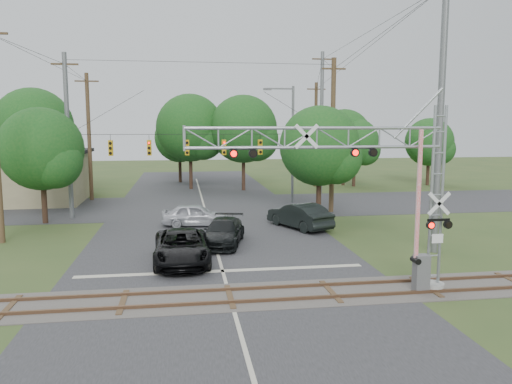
{
  "coord_description": "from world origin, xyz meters",
  "views": [
    {
      "loc": [
        -1.73,
        -16.34,
        6.55
      ],
      "look_at": [
        1.83,
        7.5,
        3.33
      ],
      "focal_mm": 35.0,
      "sensor_mm": 36.0,
      "label": 1
    }
  ],
  "objects": [
    {
      "name": "crossing_gantry",
      "position": [
        5.08,
        1.64,
        4.49
      ],
      "size": [
        10.28,
        0.94,
        7.32
      ],
      "color": "#969690",
      "rests_on": "ground"
    },
    {
      "name": "road_cross",
      "position": [
        0.0,
        24.0,
        0.01
      ],
      "size": [
        90.0,
        12.0,
        0.02
      ],
      "primitive_type": "cube",
      "color": "#2A2A2C",
      "rests_on": "ground"
    },
    {
      "name": "traffic_signal_span",
      "position": [
        0.91,
        20.0,
        5.61
      ],
      "size": [
        19.34,
        0.36,
        11.5
      ],
      "color": "slate",
      "rests_on": "ground"
    },
    {
      "name": "suv_dark",
      "position": [
        5.68,
        14.4,
        0.82
      ],
      "size": [
        3.63,
        5.26,
        1.64
      ],
      "primitive_type": "imported",
      "rotation": [
        0.0,
        0.0,
        3.56
      ],
      "color": "black",
      "rests_on": "ground"
    },
    {
      "name": "sedan_silver",
      "position": [
        -0.89,
        16.08,
        0.74
      ],
      "size": [
        4.5,
        2.12,
        1.49
      ],
      "primitive_type": "imported",
      "rotation": [
        0.0,
        0.0,
        1.49
      ],
      "color": "#B4B5BC",
      "rests_on": "ground"
    },
    {
      "name": "car_dark",
      "position": [
        0.46,
        10.63,
        0.71
      ],
      "size": [
        3.09,
        5.22,
        1.42
      ],
      "primitive_type": "imported",
      "rotation": [
        0.0,
        0.0,
        -0.24
      ],
      "color": "black",
      "rests_on": "ground"
    },
    {
      "name": "railroad_track",
      "position": [
        0.0,
        2.0,
        0.03
      ],
      "size": [
        90.0,
        3.2,
        0.17
      ],
      "color": "#47423D",
      "rests_on": "ground"
    },
    {
      "name": "road_main",
      "position": [
        0.0,
        10.0,
        0.01
      ],
      "size": [
        14.0,
        90.0,
        0.02
      ],
      "primitive_type": "cube",
      "color": "#2A2A2C",
      "rests_on": "ground"
    },
    {
      "name": "pickup_black",
      "position": [
        -1.82,
        7.25,
        0.78
      ],
      "size": [
        2.68,
        5.65,
        1.56
      ],
      "primitive_type": "imported",
      "rotation": [
        0.0,
        0.0,
        0.02
      ],
      "color": "black",
      "rests_on": "ground"
    },
    {
      "name": "utility_poles",
      "position": [
        3.25,
        22.5,
        6.34
      ],
      "size": [
        26.35,
        28.8,
        14.03
      ],
      "color": "#44341F",
      "rests_on": "ground"
    },
    {
      "name": "treeline",
      "position": [
        -2.41,
        32.71,
        5.7
      ],
      "size": [
        52.29,
        29.95,
        9.96
      ],
      "color": "#342218",
      "rests_on": "ground"
    },
    {
      "name": "ground",
      "position": [
        0.0,
        0.0,
        0.0
      ],
      "size": [
        160.0,
        160.0,
        0.0
      ],
      "primitive_type": "plane",
      "color": "#344921",
      "rests_on": "ground"
    },
    {
      "name": "streetlight",
      "position": [
        7.4,
        25.08,
        5.49
      ],
      "size": [
        2.62,
        0.27,
        9.81
      ],
      "color": "slate",
      "rests_on": "ground"
    }
  ]
}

